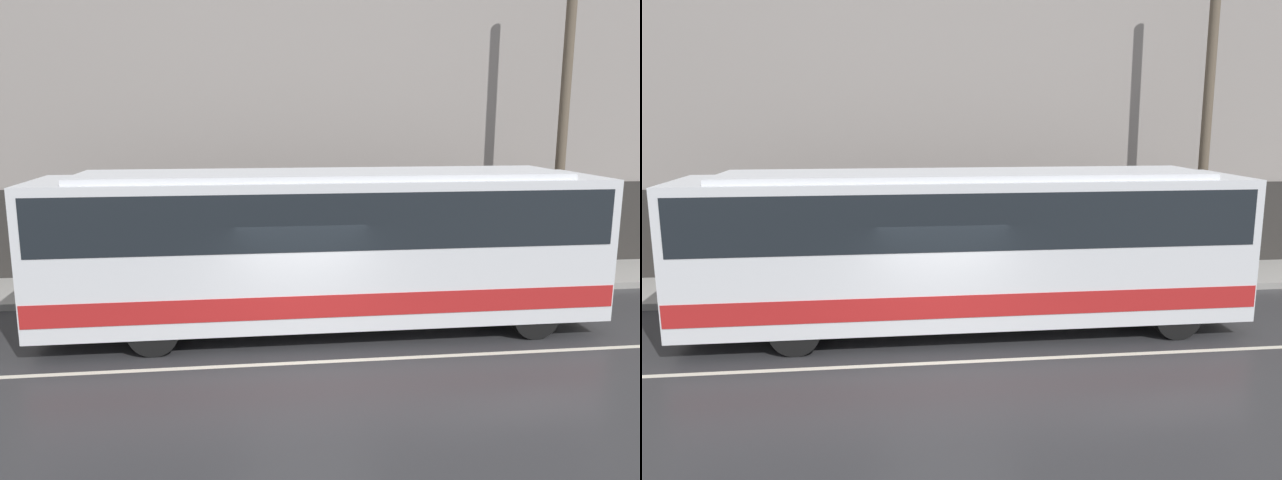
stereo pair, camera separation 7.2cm
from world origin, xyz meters
TOP-DOWN VIEW (x-y plane):
  - ground_plane at (0.00, 0.00)m, footprint 60.00×60.00m
  - sidewalk at (0.00, 5.31)m, footprint 60.00×2.62m
  - building_facade at (0.00, 6.76)m, footprint 60.00×0.35m
  - lane_stripe at (0.00, 0.00)m, footprint 54.00×0.14m
  - transit_bus at (0.60, 1.86)m, footprint 11.71×2.57m
  - utility_pole_near at (7.20, 4.55)m, footprint 0.26×0.26m

SIDE VIEW (x-z plane):
  - ground_plane at x=0.00m, z-range 0.00..0.00m
  - lane_stripe at x=0.00m, z-range 0.00..0.01m
  - sidewalk at x=0.00m, z-range 0.00..0.17m
  - transit_bus at x=0.60m, z-range 0.22..3.62m
  - utility_pole_near at x=7.20m, z-range 0.17..9.04m
  - building_facade at x=0.00m, z-range -0.19..10.21m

